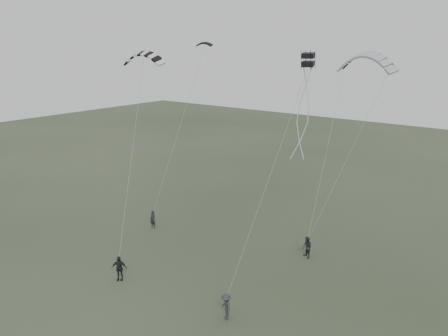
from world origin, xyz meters
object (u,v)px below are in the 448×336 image
Objects in this scene: kite_pale_large at (367,55)px; flyer_center at (119,268)px; kite_striped at (143,53)px; flyer_far at (226,307)px; kite_dark_small at (204,43)px; kite_box at (308,60)px; flyer_right at (307,247)px; flyer_left at (153,219)px.

flyer_center is at bearing -112.64° from kite_pale_large.
flyer_far is at bearing -39.46° from kite_striped.
kite_striped is at bearing -138.84° from kite_pale_large.
flyer_center is at bearing -72.44° from kite_striped.
kite_dark_small is at bearing 168.01° from flyer_far.
kite_pale_large is (1.74, 14.34, 13.70)m from flyer_far.
flyer_center is at bearing -90.60° from kite_dark_small.
kite_striped is 14.58m from kite_box.
flyer_right is 1.11× the size of kite_dark_small.
flyer_far is at bearing -132.73° from kite_box.
flyer_center is 0.51× the size of kite_striped.
kite_dark_small is 0.44× the size of kite_striped.
kite_box reaches higher than flyer_right.
kite_box is at bearing -11.45° from flyer_left.
flyer_left is at bearing -110.44° from kite_dark_small.
kite_dark_small is 7.23m from kite_striped.
kite_dark_small is at bearing 131.03° from kite_box.
flyer_right is at bearing 123.53° from flyer_far.
kite_striped is at bearing -57.47° from flyer_left.
kite_dark_small is (-4.14, 14.06, 14.47)m from flyer_center.
kite_dark_small reaches higher than kite_box.
flyer_left is 21.45m from kite_pale_large.
flyer_left is 0.35× the size of kite_pale_large.
kite_pale_large reaches higher than kite_striped.
kite_dark_small is at bearing 76.40° from kite_striped.
flyer_center is 22.73m from kite_pale_large.
flyer_left is 16.00m from kite_dark_small.
flyer_far is (8.27, 0.84, -0.06)m from flyer_center.
kite_pale_large is at bearing 117.90° from flyer_far.
flyer_center is 0.38× the size of kite_pale_large.
flyer_right is at bearing 15.63° from flyer_center.
flyer_right is 0.49× the size of kite_striped.
flyer_left is 20.28m from kite_box.
flyer_center is at bearing -139.39° from flyer_far.
kite_striped reaches higher than flyer_far.
flyer_far is at bearing -30.79° from flyer_left.
kite_pale_large is at bearing 73.98° from kite_box.
flyer_left is at bearing 86.24° from flyer_center.
flyer_right is 13.46m from flyer_center.
flyer_far is 0.48× the size of kite_striped.
kite_pale_large is 16.42m from kite_striped.
kite_box is (0.34, -9.81, -0.11)m from kite_pale_large.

